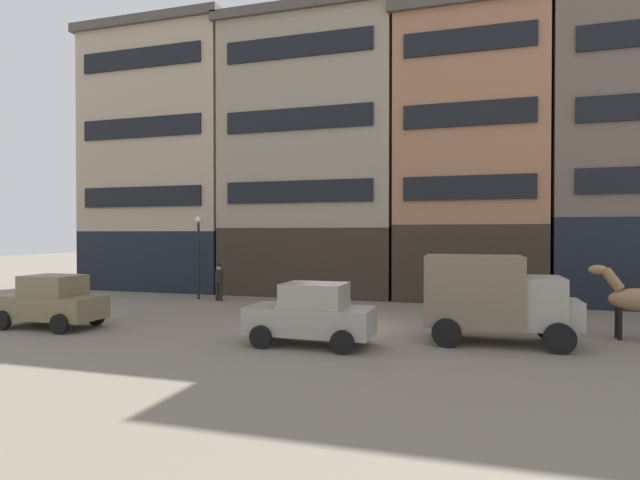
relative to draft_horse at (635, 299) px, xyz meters
name	(u,v)px	position (x,y,z in m)	size (l,w,h in m)	color
ground_plane	(339,329)	(-9.19, -0.95, -1.27)	(120.00, 120.00, 0.00)	slate
building_far_left	(173,161)	(-22.46, 9.47, 6.44)	(9.40, 6.72, 15.35)	black
building_center_left	(316,158)	(-13.27, 9.47, 6.23)	(9.67, 6.72, 14.93)	#33281E
building_center_right	(469,158)	(-5.07, 9.47, 5.87)	(7.44, 6.72, 14.20)	#33281E
draft_horse	(635,299)	(0.00, 0.00, 0.00)	(2.35, 0.65, 2.30)	#937047
delivery_truck_near	(494,296)	(-4.18, -1.77, 0.15)	(4.38, 2.20, 2.62)	gray
sedan_light	(51,301)	(-18.84, -3.63, -0.36)	(3.71, 1.88, 1.83)	#7A6B4C
sedan_parked_curb	(311,314)	(-9.32, -3.61, -0.36)	(3.70, 1.86, 1.83)	gray
pedestrian_officer	(219,281)	(-16.63, 4.38, -0.29)	(0.51, 0.51, 1.79)	black
streetlamp_curbside	(199,245)	(-17.91, 4.69, 1.40)	(0.32, 0.32, 4.12)	black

